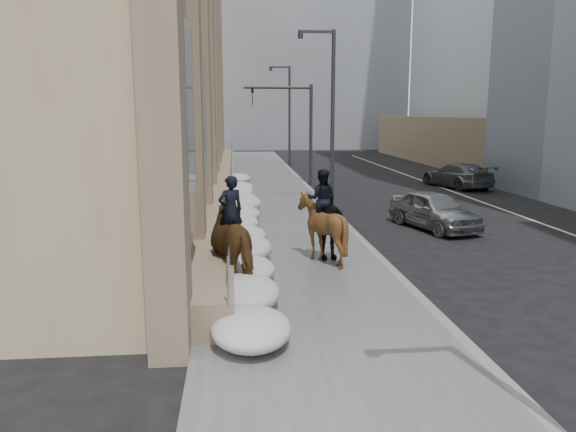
{
  "coord_description": "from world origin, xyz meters",
  "views": [
    {
      "loc": [
        -1.67,
        -11.83,
        4.35
      ],
      "look_at": [
        -0.28,
        2.43,
        1.7
      ],
      "focal_mm": 35.0,
      "sensor_mm": 36.0,
      "label": 1
    }
  ],
  "objects_px": {
    "mounted_horse_left": "(238,242)",
    "pedestrian": "(328,226)",
    "car_grey": "(457,175)",
    "car_silver": "(434,210)",
    "mounted_horse_right": "(322,224)"
  },
  "relations": [
    {
      "from": "pedestrian",
      "to": "car_grey",
      "type": "bearing_deg",
      "value": 51.04
    },
    {
      "from": "mounted_horse_left",
      "to": "pedestrian",
      "type": "xyz_separation_m",
      "value": [
        2.61,
        2.44,
        -0.13
      ]
    },
    {
      "from": "mounted_horse_left",
      "to": "mounted_horse_right",
      "type": "relative_size",
      "value": 1.06
    },
    {
      "from": "mounted_horse_right",
      "to": "pedestrian",
      "type": "xyz_separation_m",
      "value": [
        0.21,
        0.19,
        -0.1
      ]
    },
    {
      "from": "pedestrian",
      "to": "mounted_horse_left",
      "type": "bearing_deg",
      "value": -142.79
    },
    {
      "from": "mounted_horse_right",
      "to": "car_grey",
      "type": "relative_size",
      "value": 0.53
    },
    {
      "from": "mounted_horse_left",
      "to": "car_grey",
      "type": "xyz_separation_m",
      "value": [
        12.96,
        18.32,
        -0.52
      ]
    },
    {
      "from": "mounted_horse_left",
      "to": "car_silver",
      "type": "relative_size",
      "value": 0.66
    },
    {
      "from": "car_silver",
      "to": "car_grey",
      "type": "relative_size",
      "value": 0.85
    },
    {
      "from": "pedestrian",
      "to": "car_silver",
      "type": "bearing_deg",
      "value": 36.85
    },
    {
      "from": "mounted_horse_left",
      "to": "car_silver",
      "type": "distance_m",
      "value": 10.14
    },
    {
      "from": "mounted_horse_left",
      "to": "pedestrian",
      "type": "relative_size",
      "value": 1.41
    },
    {
      "from": "mounted_horse_left",
      "to": "car_grey",
      "type": "distance_m",
      "value": 22.45
    },
    {
      "from": "mounted_horse_left",
      "to": "mounted_horse_right",
      "type": "bearing_deg",
      "value": -159.86
    },
    {
      "from": "mounted_horse_left",
      "to": "pedestrian",
      "type": "bearing_deg",
      "value": -159.97
    }
  ]
}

